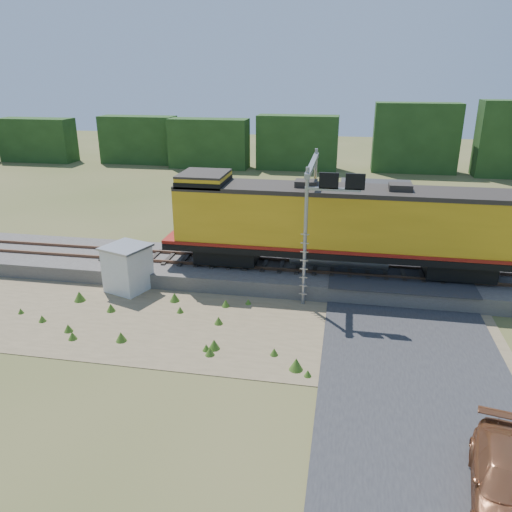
% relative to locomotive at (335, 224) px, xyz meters
% --- Properties ---
extents(ground, '(140.00, 140.00, 0.00)m').
position_rel_locomotive_xyz_m(ground, '(-3.62, -6.00, -3.29)').
color(ground, '#475123').
rests_on(ground, ground).
extents(ballast, '(70.00, 5.00, 0.80)m').
position_rel_locomotive_xyz_m(ballast, '(-3.62, 0.00, -2.89)').
color(ballast, slate).
rests_on(ballast, ground).
extents(rails, '(70.00, 1.54, 0.16)m').
position_rel_locomotive_xyz_m(rails, '(-3.62, 0.00, -2.41)').
color(rails, brown).
rests_on(rails, ballast).
extents(dirt_shoulder, '(26.00, 8.00, 0.03)m').
position_rel_locomotive_xyz_m(dirt_shoulder, '(-5.62, -5.50, -3.27)').
color(dirt_shoulder, '#8C7754').
rests_on(dirt_shoulder, ground).
extents(road, '(7.00, 66.00, 0.86)m').
position_rel_locomotive_xyz_m(road, '(3.38, -5.26, -3.20)').
color(road, '#38383A').
rests_on(road, ground).
extents(tree_line_north, '(130.00, 3.00, 6.50)m').
position_rel_locomotive_xyz_m(tree_line_north, '(-3.62, 32.00, -0.22)').
color(tree_line_north, '#1D3B15').
rests_on(tree_line_north, ground).
extents(weed_clumps, '(15.00, 6.20, 0.56)m').
position_rel_locomotive_xyz_m(weed_clumps, '(-7.12, -5.90, -3.29)').
color(weed_clumps, '#41691E').
rests_on(weed_clumps, ground).
extents(locomotive, '(18.29, 2.79, 4.72)m').
position_rel_locomotive_xyz_m(locomotive, '(0.00, 0.00, 0.00)').
color(locomotive, black).
rests_on(locomotive, rails).
extents(shed, '(2.58, 2.58, 2.40)m').
position_rel_locomotive_xyz_m(shed, '(-10.25, -2.74, -2.08)').
color(shed, silver).
rests_on(shed, ground).
extents(signal_gantry, '(2.63, 6.20, 6.65)m').
position_rel_locomotive_xyz_m(signal_gantry, '(-0.96, -0.65, 1.73)').
color(signal_gantry, gray).
rests_on(signal_gantry, ground).
extents(car, '(2.71, 4.85, 1.33)m').
position_rel_locomotive_xyz_m(car, '(5.02, -13.73, -2.62)').
color(car, '#9B5D39').
rests_on(car, ground).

